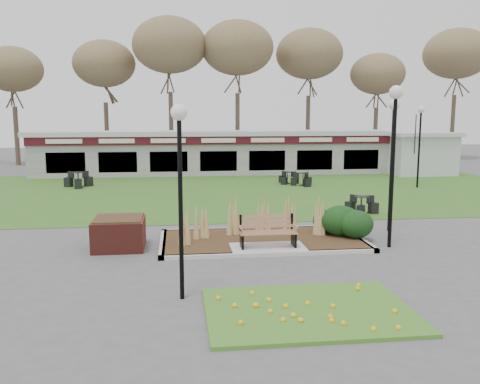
{
  "coord_description": "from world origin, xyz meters",
  "views": [
    {
      "loc": [
        -2.59,
        -14.24,
        4.01
      ],
      "look_at": [
        -0.61,
        2.0,
        1.5
      ],
      "focal_mm": 38.0,
      "sensor_mm": 36.0,
      "label": 1
    }
  ],
  "objects": [
    {
      "name": "food_pavilion",
      "position": [
        0.0,
        19.96,
        1.48
      ],
      "size": [
        24.6,
        3.4,
        2.9
      ],
      "color": "gray",
      "rests_on": "ground"
    },
    {
      "name": "lamp_post_near_left",
      "position": [
        -2.56,
        -3.5,
        3.08
      ],
      "size": [
        0.35,
        0.35,
        4.23
      ],
      "color": "black",
      "rests_on": "ground"
    },
    {
      "name": "bistro_set_b",
      "position": [
        3.69,
        14.47,
        0.25
      ],
      "size": [
        1.16,
        1.28,
        0.68
      ],
      "color": "black",
      "rests_on": "ground"
    },
    {
      "name": "tree_backdrop",
      "position": [
        0.0,
        28.0,
        8.36
      ],
      "size": [
        47.24,
        5.24,
        10.36
      ],
      "color": "#47382B",
      "rests_on": "ground"
    },
    {
      "name": "park_bench",
      "position": [
        0.0,
        0.25,
        0.59
      ],
      "size": [
        1.7,
        0.66,
        0.93
      ],
      "color": "#8C5C3F",
      "rests_on": "ground"
    },
    {
      "name": "planting_bed",
      "position": [
        1.27,
        1.35,
        0.37
      ],
      "size": [
        6.75,
        3.4,
        1.27
      ],
      "color": "#382316",
      "rests_on": "ground"
    },
    {
      "name": "bistro_set_d",
      "position": [
        4.38,
        13.51,
        0.26
      ],
      "size": [
        1.31,
        1.29,
        0.71
      ],
      "color": "black",
      "rests_on": "ground"
    },
    {
      "name": "brick_planter",
      "position": [
        -4.4,
        1.0,
        0.48
      ],
      "size": [
        1.5,
        1.5,
        0.95
      ],
      "color": "maroon",
      "rests_on": "ground"
    },
    {
      "name": "bistro_set_c",
      "position": [
        4.72,
        5.16,
        0.26
      ],
      "size": [
        1.26,
        1.36,
        0.73
      ],
      "color": "black",
      "rests_on": "ground"
    },
    {
      "name": "ground",
      "position": [
        0.0,
        0.0,
        0.0
      ],
      "size": [
        100.0,
        100.0,
        0.0
      ],
      "primitive_type": "plane",
      "color": "#515154",
      "rests_on": "ground"
    },
    {
      "name": "lamp_post_near_right",
      "position": [
        3.76,
        0.16,
        3.53
      ],
      "size": [
        0.4,
        0.4,
        4.85
      ],
      "color": "black",
      "rests_on": "ground"
    },
    {
      "name": "flower_bed",
      "position": [
        0.0,
        -4.6,
        0.07
      ],
      "size": [
        4.2,
        3.0,
        0.16
      ],
      "color": "#2C6A1E",
      "rests_on": "ground"
    },
    {
      "name": "lamp_post_mid_right",
      "position": [
        4.64,
        2.25,
        3.3
      ],
      "size": [
        0.38,
        0.38,
        4.53
      ],
      "color": "black",
      "rests_on": "ground"
    },
    {
      "name": "lamp_post_far_right",
      "position": [
        10.45,
        12.04,
        3.24
      ],
      "size": [
        0.37,
        0.37,
        4.45
      ],
      "color": "black",
      "rests_on": "ground"
    },
    {
      "name": "lawn",
      "position": [
        0.0,
        12.0,
        0.01
      ],
      "size": [
        34.0,
        16.0,
        0.02
      ],
      "primitive_type": "cube",
      "color": "#336720",
      "rests_on": "ground"
    },
    {
      "name": "service_hut",
      "position": [
        13.5,
        18.0,
        1.45
      ],
      "size": [
        4.4,
        3.4,
        2.83
      ],
      "color": "silver",
      "rests_on": "ground"
    },
    {
      "name": "patio_umbrella",
      "position": [
        10.66,
        13.0,
        1.84
      ],
      "size": [
        2.48,
        2.52,
        2.89
      ],
      "color": "black",
      "rests_on": "ground"
    },
    {
      "name": "bistro_set_a",
      "position": [
        -8.09,
        14.42,
        0.3
      ],
      "size": [
        1.56,
        1.48,
        0.84
      ],
      "color": "black",
      "rests_on": "ground"
    }
  ]
}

